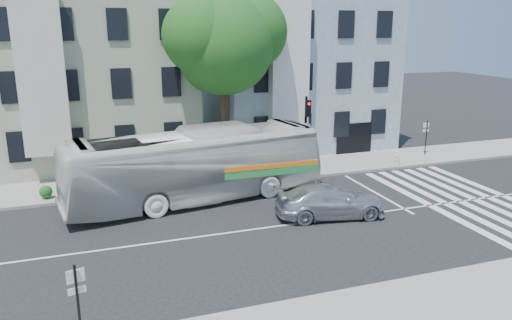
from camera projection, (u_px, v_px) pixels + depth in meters
name	position (u px, v px, depth m)	size (l,w,h in m)	color
ground	(279.00, 226.00, 21.95)	(120.00, 120.00, 0.00)	black
sidewalk_far	(229.00, 175.00, 29.23)	(80.00, 4.00, 0.15)	gray
building_left	(92.00, 74.00, 31.99)	(12.00, 10.00, 11.00)	#A4A88C
building_right	(293.00, 68.00, 36.40)	(12.00, 10.00, 11.00)	#86979F
street_tree	(224.00, 38.00, 27.89)	(7.30, 5.90, 11.10)	#2D2116
bus	(196.00, 165.00, 24.77)	(13.06, 3.06, 3.64)	silver
sedan	(330.00, 201.00, 22.88)	(5.07, 2.06, 1.47)	silver
hedge	(133.00, 183.00, 26.26)	(8.50, 0.84, 0.70)	#205C1D
traffic_signal	(306.00, 125.00, 28.70)	(0.48, 0.55, 4.64)	black
fire_hydrant	(397.00, 159.00, 30.87)	(0.40, 0.23, 0.72)	silver
near_sign_pole	(78.00, 298.00, 12.84)	(0.46, 0.21, 2.55)	black
far_sign_pole	(426.00, 133.00, 33.26)	(0.42, 0.18, 2.30)	black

